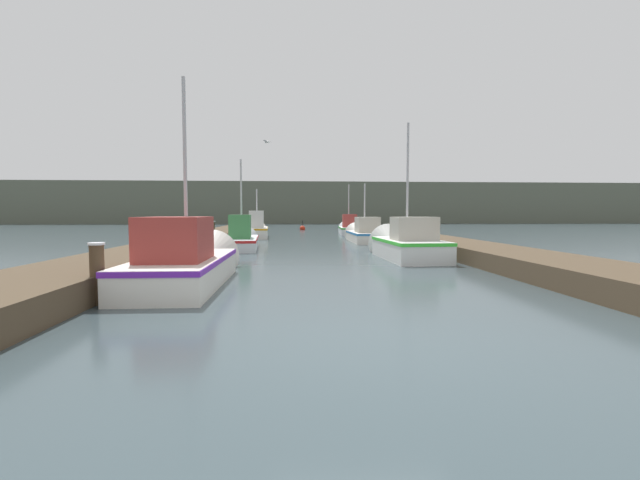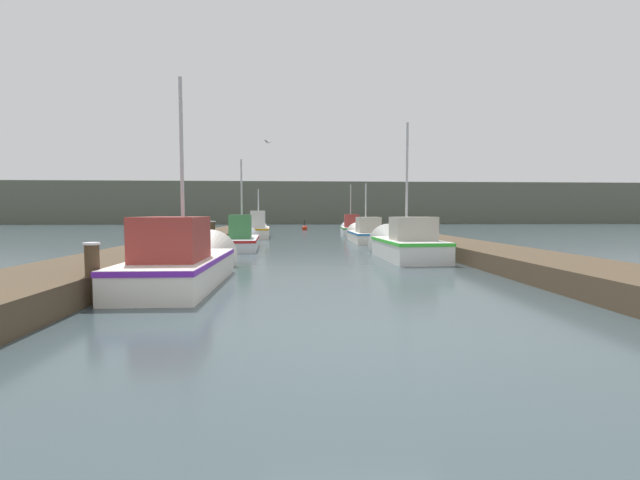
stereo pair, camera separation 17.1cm
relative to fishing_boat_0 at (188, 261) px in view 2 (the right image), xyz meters
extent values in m
plane|color=#38474C|center=(3.28, -5.05, -0.47)|extent=(200.00, 200.00, 0.00)
cube|color=#4C3D2B|center=(-2.12, 10.95, -0.23)|extent=(2.24, 40.00, 0.49)
cube|color=#4C3D2B|center=(8.67, 10.95, -0.23)|extent=(2.24, 40.00, 0.49)
cube|color=#565B4C|center=(3.28, 57.89, 2.50)|extent=(120.00, 16.00, 5.95)
cube|color=silver|center=(0.00, -0.67, -0.16)|extent=(1.66, 4.38, 0.62)
cube|color=#6823AD|center=(0.00, -0.67, 0.09)|extent=(1.69, 4.41, 0.10)
cone|color=silver|center=(0.01, 2.07, -0.16)|extent=(1.56, 1.13, 1.55)
cube|color=#99332D|center=(-0.01, -1.22, 0.59)|extent=(1.23, 1.65, 0.87)
cylinder|color=#B2B2B7|center=(0.00, -0.34, 2.10)|extent=(0.08, 0.08, 3.90)
cube|color=silver|center=(6.28, 4.13, -0.13)|extent=(1.80, 3.83, 0.68)
cube|color=green|center=(6.28, 4.13, 0.15)|extent=(1.84, 3.86, 0.10)
cone|color=silver|center=(6.20, 6.47, -0.13)|extent=(1.62, 0.95, 1.59)
cube|color=#B2AD9E|center=(6.30, 3.66, 0.59)|extent=(1.37, 1.12, 0.75)
cylinder|color=#B2B2B7|center=(6.27, 4.42, 2.17)|extent=(0.08, 0.08, 3.92)
cube|color=silver|center=(0.14, 8.73, -0.22)|extent=(1.60, 4.50, 0.50)
cube|color=red|center=(0.14, 8.73, -0.03)|extent=(1.63, 4.53, 0.10)
cone|color=silver|center=(0.00, 11.42, -0.22)|extent=(1.34, 1.00, 1.30)
cube|color=#387A42|center=(0.17, 8.18, 0.52)|extent=(0.94, 1.52, 0.99)
cylinder|color=#B2B2B7|center=(0.13, 9.07, 1.74)|extent=(0.08, 0.08, 3.41)
cube|color=silver|center=(6.29, 12.69, -0.20)|extent=(1.55, 4.13, 0.55)
cube|color=#256DB0|center=(6.29, 12.69, 0.02)|extent=(1.58, 4.16, 0.10)
cone|color=silver|center=(6.28, 15.27, -0.20)|extent=(1.46, 1.04, 1.45)
cube|color=#B2AD9E|center=(6.29, 12.17, 0.48)|extent=(1.14, 1.45, 0.80)
cylinder|color=#B2B2B7|center=(6.29, 13.00, 1.38)|extent=(0.08, 0.08, 2.60)
cube|color=silver|center=(0.16, 17.08, -0.14)|extent=(1.55, 4.38, 0.65)
cube|color=orange|center=(0.16, 17.08, 0.12)|extent=(1.58, 4.41, 0.10)
cone|color=silver|center=(0.02, 19.79, -0.14)|extent=(1.31, 1.17, 1.25)
cube|color=silver|center=(0.19, 16.55, 0.71)|extent=(0.95, 1.81, 1.05)
cylinder|color=#B2B2B7|center=(0.15, 17.41, 1.39)|extent=(0.08, 0.08, 2.42)
cube|color=silver|center=(6.59, 21.42, -0.21)|extent=(1.66, 4.86, 0.53)
cube|color=#278F25|center=(6.59, 21.42, 0.00)|extent=(1.69, 4.89, 0.10)
cone|color=silver|center=(6.78, 24.41, -0.21)|extent=(1.35, 1.30, 1.28)
cube|color=#99332D|center=(6.55, 20.83, 0.52)|extent=(1.09, 1.67, 0.94)
cylinder|color=#B2B2B7|center=(6.61, 21.78, 1.64)|extent=(0.08, 0.08, 3.16)
cylinder|color=#473523|center=(-0.93, 16.97, 0.22)|extent=(0.22, 0.22, 1.37)
cylinder|color=silver|center=(-0.93, 16.97, 0.92)|extent=(0.25, 0.25, 0.04)
cylinder|color=#473523|center=(-1.00, -2.48, 0.04)|extent=(0.23, 0.23, 1.03)
cylinder|color=silver|center=(-1.00, -2.48, 0.58)|extent=(0.27, 0.27, 0.04)
cylinder|color=#473523|center=(-1.01, 8.05, 0.13)|extent=(0.30, 0.30, 1.19)
cylinder|color=silver|center=(-1.01, 8.05, 0.74)|extent=(0.34, 0.34, 0.04)
sphere|color=red|center=(3.35, 29.20, -0.33)|extent=(0.50, 0.50, 0.50)
cylinder|color=black|center=(3.35, 29.20, 0.17)|extent=(0.06, 0.06, 0.50)
ellipsoid|color=white|center=(1.10, 12.30, 4.72)|extent=(0.31, 0.26, 0.12)
cube|color=gray|center=(1.03, 12.18, 4.74)|extent=(0.23, 0.30, 0.07)
cube|color=gray|center=(1.16, 12.42, 4.74)|extent=(0.23, 0.30, 0.07)
camera|label=1|loc=(2.31, -9.96, 1.11)|focal=24.00mm
camera|label=2|loc=(2.48, -9.98, 1.11)|focal=24.00mm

